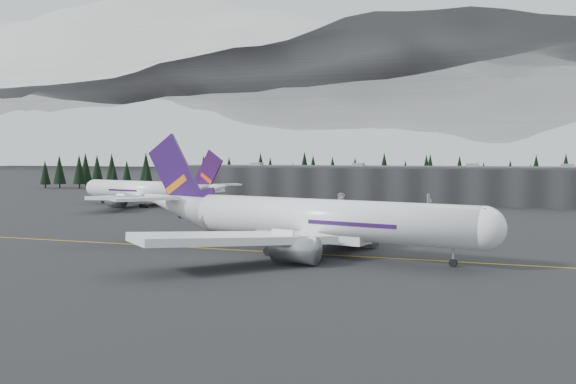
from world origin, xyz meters
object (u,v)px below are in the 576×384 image
(jet_main, at_px, (297,218))
(gse_vehicle_a, at_px, (341,205))
(terminal, at_px, (386,184))
(jet_parked, at_px, (151,191))
(gse_vehicle_b, at_px, (429,205))

(jet_main, height_order, gse_vehicle_a, jet_main)
(jet_main, distance_m, gse_vehicle_a, 95.37)
(terminal, xyz_separation_m, jet_main, (9.13, -125.93, -0.45))
(terminal, distance_m, jet_parked, 82.92)
(terminal, relative_size, jet_main, 2.30)
(jet_main, bearing_deg, terminal, 106.44)
(terminal, relative_size, jet_parked, 2.64)
(gse_vehicle_a, bearing_deg, gse_vehicle_b, 1.73)
(gse_vehicle_a, bearing_deg, jet_main, -95.40)
(jet_main, xyz_separation_m, jet_parked, (-75.44, 76.16, -0.71))
(gse_vehicle_a, bearing_deg, jet_parked, -179.02)
(jet_main, relative_size, gse_vehicle_b, 15.59)
(terminal, xyz_separation_m, gse_vehicle_a, (-7.96, -32.25, -5.66))
(jet_main, distance_m, gse_vehicle_b, 102.58)
(jet_main, relative_size, gse_vehicle_a, 15.20)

